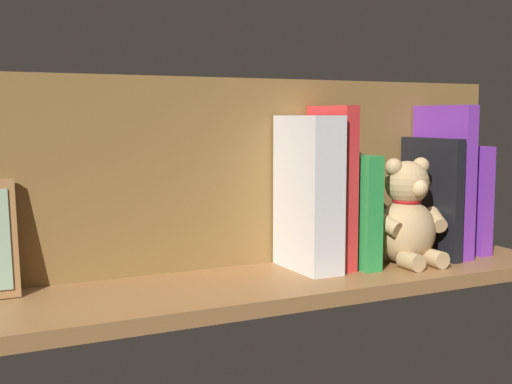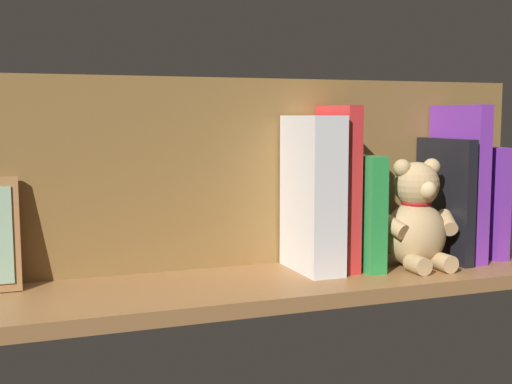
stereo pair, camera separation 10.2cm
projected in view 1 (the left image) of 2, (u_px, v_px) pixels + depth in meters
The scene contains 11 objects.
ground_plane at pixel (256, 285), 103.34cm from camera, with size 104.43×24.20×2.20cm, color #9E6B3D.
shelf_back_panel at pixel (229, 173), 110.31cm from camera, with size 104.43×1.50×30.36cm, color olive.
book_0 at pixel (470, 199), 126.00cm from camera, with size 1.65×9.54×18.22cm, color teal.
book_1 at pixel (463, 199), 123.44cm from camera, with size 2.54×12.36×19.06cm, color purple.
book_2 at pixel (447, 189), 123.13cm from camera, with size 1.58×9.82×22.45cm, color blue.
book_3 at pixel (443, 181), 119.89cm from camera, with size 2.44×13.88×26.16cm, color purple.
book_4 at pixel (431, 197), 118.66cm from camera, with size 1.81×14.46×20.59cm, color black.
teddy_bear at pixel (407, 217), 112.85cm from camera, with size 14.23×11.16×17.53cm.
book_5 at pixel (351, 210), 112.06cm from camera, with size 2.95×13.50×18.17cm, color green.
book_6 at pixel (331, 187), 110.76cm from camera, with size 2.37×12.06×25.96cm, color red.
dictionary_thick_white at pixel (308, 193), 108.20cm from camera, with size 5.53×13.11×24.42cm, color silver.
Camera 1 is at (45.03, 90.57, 24.35)cm, focal length 48.14 mm.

